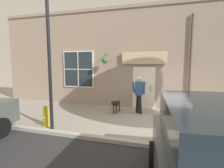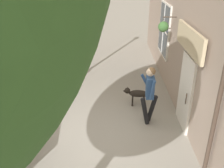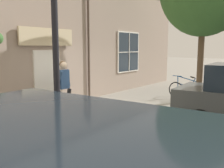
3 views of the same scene
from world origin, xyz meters
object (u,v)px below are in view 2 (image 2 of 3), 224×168
pedestrian_walking (150,90)px  fire_hydrant (74,71)px  dog_on_leash (137,94)px  street_lamp (60,0)px  parked_car_nearest_curb (19,49)px

pedestrian_walking → fire_hydrant: (2.61, -3.00, -0.67)m
dog_on_leash → street_lamp: 4.10m
pedestrian_walking → street_lamp: (2.84, -2.59, 2.12)m
street_lamp → fire_hydrant: (-0.23, -0.41, -2.79)m
dog_on_leash → parked_car_nearest_curb: 6.05m
parked_car_nearest_curb → street_lamp: (-2.37, 1.85, 2.31)m
pedestrian_walking → street_lamp: street_lamp is taller
fire_hydrant → pedestrian_walking: bearing=131.1°
street_lamp → fire_hydrant: 2.83m
pedestrian_walking → fire_hydrant: size_ratio=2.29×
pedestrian_walking → parked_car_nearest_curb: size_ratio=0.40×
pedestrian_walking → dog_on_leash: bearing=-75.7°
pedestrian_walking → dog_on_leash: 1.22m
street_lamp → parked_car_nearest_curb: bearing=-38.0°
pedestrian_walking → dog_on_leash: pedestrian_walking is taller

